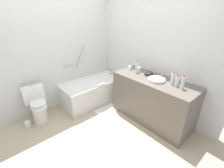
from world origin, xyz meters
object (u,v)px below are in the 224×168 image
(water_bottle_2, at_px, (177,81))
(toilet_paper_roll, at_px, (28,124))
(sink_basin, at_px, (156,80))
(drinking_glass_1, at_px, (130,68))
(bathtub, at_px, (93,90))
(sink_faucet, at_px, (162,77))
(water_bottle_3, at_px, (173,79))
(bath_mat, at_px, (107,110))
(water_bottle_0, at_px, (183,83))
(water_bottle_1, at_px, (137,68))
(amenity_basket, at_px, (149,74))
(toilet, at_px, (38,105))
(drinking_glass_0, at_px, (139,70))

(water_bottle_2, xyz_separation_m, toilet_paper_roll, (-2.02, 1.82, -0.93))
(sink_basin, xyz_separation_m, drinking_glass_1, (0.07, 0.72, 0.02))
(bathtub, distance_m, sink_basin, 1.62)
(sink_faucet, bearing_deg, toilet_paper_roll, 145.51)
(water_bottle_3, distance_m, bath_mat, 1.59)
(sink_faucet, relative_size, bath_mat, 0.29)
(water_bottle_0, xyz_separation_m, bath_mat, (-0.50, 1.31, -0.99))
(water_bottle_1, distance_m, amenity_basket, 0.28)
(toilet, xyz_separation_m, water_bottle_0, (1.75, -1.95, 0.63))
(sink_faucet, bearing_deg, water_bottle_2, -109.99)
(sink_basin, relative_size, bath_mat, 0.60)
(bathtub, relative_size, water_bottle_0, 6.57)
(water_bottle_2, xyz_separation_m, bath_mat, (-0.52, 1.21, -0.97))
(toilet, bearing_deg, water_bottle_2, 45.52)
(amenity_basket, bearing_deg, bathtub, 114.85)
(drinking_glass_0, bearing_deg, toilet_paper_roll, 155.04)
(sink_basin, bearing_deg, toilet, 138.68)
(water_bottle_0, bearing_deg, sink_basin, 95.21)
(sink_faucet, height_order, drinking_glass_0, drinking_glass_0)
(water_bottle_3, distance_m, drinking_glass_0, 0.77)
(sink_basin, height_order, water_bottle_3, water_bottle_3)
(sink_basin, xyz_separation_m, water_bottle_3, (0.08, -0.26, 0.08))
(bathtub, distance_m, amenity_basket, 1.44)
(water_bottle_2, height_order, toilet_paper_roll, water_bottle_2)
(sink_basin, height_order, water_bottle_0, water_bottle_0)
(water_bottle_1, bearing_deg, water_bottle_0, -89.35)
(toilet, distance_m, drinking_glass_0, 2.15)
(water_bottle_0, height_order, water_bottle_1, water_bottle_1)
(drinking_glass_0, xyz_separation_m, toilet_paper_roll, (-2.08, 0.97, -0.89))
(water_bottle_0, relative_size, drinking_glass_1, 2.75)
(bathtub, distance_m, toilet_paper_roll, 1.55)
(toilet, relative_size, water_bottle_3, 3.35)
(water_bottle_1, height_order, bath_mat, water_bottle_1)
(sink_faucet, bearing_deg, toilet, 141.61)
(toilet, relative_size, toilet_paper_roll, 6.72)
(water_bottle_2, bearing_deg, amenity_basket, 84.56)
(bathtub, xyz_separation_m, sink_basin, (0.43, -1.44, 0.63))
(bathtub, distance_m, drinking_glass_0, 1.26)
(sink_basin, relative_size, amenity_basket, 2.21)
(sink_faucet, height_order, toilet_paper_roll, sink_faucet)
(water_bottle_2, height_order, amenity_basket, water_bottle_2)
(drinking_glass_0, xyz_separation_m, bath_mat, (-0.58, 0.36, -0.94))
(water_bottle_2, relative_size, water_bottle_3, 0.88)
(water_bottle_2, relative_size, amenity_basket, 1.38)
(sink_faucet, height_order, water_bottle_2, water_bottle_2)
(toilet, height_order, water_bottle_0, water_bottle_0)
(bathtub, bearing_deg, sink_basin, -73.48)
(water_bottle_1, relative_size, drinking_glass_1, 2.95)
(bathtub, bearing_deg, amenity_basket, -65.15)
(bathtub, relative_size, drinking_glass_1, 18.04)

